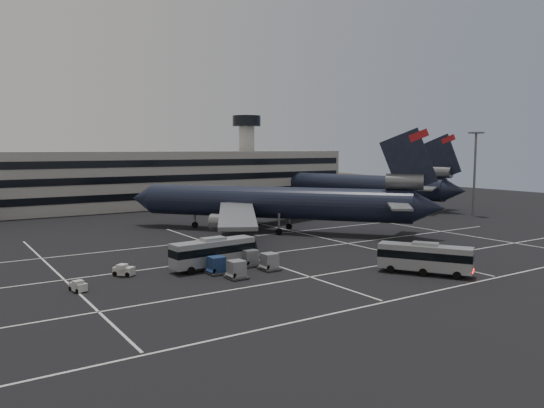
{
  "coord_description": "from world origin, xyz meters",
  "views": [
    {
      "loc": [
        -42.36,
        -57.6,
        14.73
      ],
      "look_at": [
        8.29,
        19.88,
        5.0
      ],
      "focal_mm": 35.0,
      "sensor_mm": 36.0,
      "label": 1
    }
  ],
  "objects_px": {
    "trijet_main": "(276,202)",
    "bus_far": "(213,251)",
    "bus_near": "(425,257)",
    "tug_a": "(79,286)",
    "uld_cluster": "(224,260)"
  },
  "relations": [
    {
      "from": "trijet_main",
      "to": "bus_far",
      "type": "xyz_separation_m",
      "value": [
        -22.47,
        -19.84,
        -3.13
      ]
    },
    {
      "from": "bus_near",
      "to": "tug_a",
      "type": "distance_m",
      "value": 38.74
    },
    {
      "from": "trijet_main",
      "to": "bus_far",
      "type": "relative_size",
      "value": 4.3
    },
    {
      "from": "trijet_main",
      "to": "bus_far",
      "type": "height_order",
      "value": "trijet_main"
    },
    {
      "from": "bus_near",
      "to": "tug_a",
      "type": "bearing_deg",
      "value": 125.64
    },
    {
      "from": "tug_a",
      "to": "uld_cluster",
      "type": "height_order",
      "value": "uld_cluster"
    },
    {
      "from": "trijet_main",
      "to": "bus_near",
      "type": "relative_size",
      "value": 4.61
    },
    {
      "from": "bus_far",
      "to": "tug_a",
      "type": "bearing_deg",
      "value": 91.88
    },
    {
      "from": "trijet_main",
      "to": "tug_a",
      "type": "relative_size",
      "value": 22.12
    },
    {
      "from": "trijet_main",
      "to": "tug_a",
      "type": "bearing_deg",
      "value": 169.92
    },
    {
      "from": "bus_near",
      "to": "tug_a",
      "type": "height_order",
      "value": "bus_near"
    },
    {
      "from": "bus_near",
      "to": "bus_far",
      "type": "distance_m",
      "value": 25.36
    },
    {
      "from": "bus_near",
      "to": "trijet_main",
      "type": "bearing_deg",
      "value": 52.73
    },
    {
      "from": "trijet_main",
      "to": "bus_near",
      "type": "distance_m",
      "value": 36.39
    },
    {
      "from": "uld_cluster",
      "to": "bus_far",
      "type": "bearing_deg",
      "value": 162.27
    }
  ]
}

